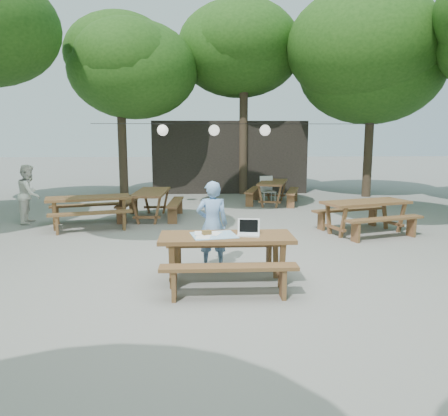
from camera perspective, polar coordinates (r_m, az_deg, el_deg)
name	(u,v)px	position (r m, az deg, el deg)	size (l,w,h in m)	color
ground	(234,257)	(8.15, 1.32, -6.43)	(80.00, 80.00, 0.00)	slate
pavilion	(228,156)	(18.37, 0.54, 6.81)	(6.00, 3.00, 2.80)	black
main_picnic_table	(226,259)	(6.64, 0.30, -6.63)	(2.00, 1.58, 0.75)	brown
picnic_table_nw	(89,211)	(11.26, -17.18, -0.41)	(2.28, 2.07, 0.75)	brown
picnic_table_ne	(365,217)	(10.56, 17.96, -1.08)	(2.29, 2.09, 0.75)	brown
picnic_table_far_w	(152,204)	(12.01, -9.45, 0.47)	(1.67, 2.04, 0.75)	brown
picnic_table_far_e	(273,192)	(14.50, 6.37, 2.06)	(2.03, 2.26, 0.75)	brown
woman	(212,224)	(7.41, -1.54, -2.14)	(0.54, 0.35, 1.48)	#79A4DD
second_person	(29,194)	(12.25, -24.09, 1.68)	(0.73, 0.57, 1.51)	white
plastic_chair	(268,196)	(14.62, 5.72, 1.61)	(0.51, 0.51, 0.90)	white
laptop	(249,231)	(6.58, 3.22, -2.99)	(0.36, 0.30, 0.24)	white
tabletop_clutter	(212,235)	(6.55, -1.59, -3.49)	(0.74, 0.66, 0.08)	#3B91CB
paper_lanterns	(215,130)	(13.83, -1.24, 10.13)	(9.00, 0.34, 0.38)	black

